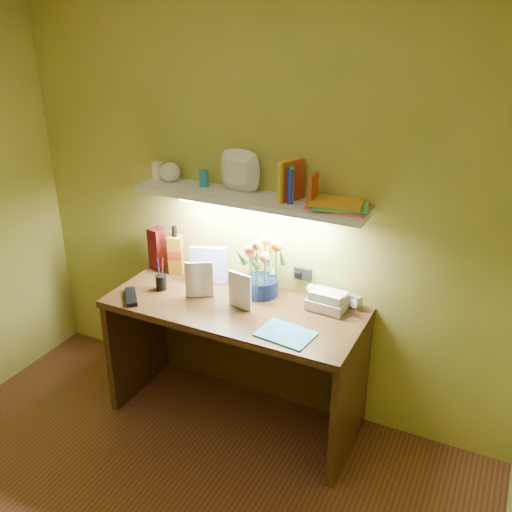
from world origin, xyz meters
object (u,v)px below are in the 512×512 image
Objects in this scene: flower_bouquet at (261,267)px; whisky_bottle at (176,250)px; desk_clock at (355,302)px; telephone at (327,298)px; desk at (235,363)px.

flower_bouquet is 1.14× the size of whisky_bottle.
desk_clock is 1.11m from whisky_bottle.
flower_bouquet is at bearing -175.84° from telephone.
flower_bouquet is (0.08, 0.18, 0.54)m from desk.
flower_bouquet reaches higher than telephone.
flower_bouquet is 0.54m from desk_clock.
desk_clock is (0.52, 0.08, -0.13)m from flower_bouquet.
flower_bouquet is 1.69× the size of telephone.
desk is 6.99× the size of telephone.
telephone is 0.98m from whisky_bottle.
desk is 18.61× the size of desk_clock.
desk_clock is at bearing 23.00° from desk.
desk_clock is at bearing 2.27° from whisky_bottle.
desk_clock is (0.13, 0.07, -0.02)m from telephone.
flower_bouquet is 0.40m from telephone.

